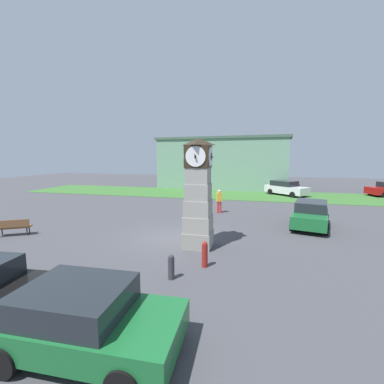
{
  "coord_description": "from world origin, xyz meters",
  "views": [
    {
      "loc": [
        4.11,
        -12.37,
        4.2
      ],
      "look_at": [
        0.63,
        1.59,
        2.21
      ],
      "focal_mm": 24.0,
      "sensor_mm": 36.0,
      "label": 1
    }
  ],
  "objects_px": {
    "bollard_near_tower": "(205,254)",
    "bench": "(13,226)",
    "car_by_building": "(85,318)",
    "car_far_lot": "(311,214)",
    "clock_tower": "(198,197)",
    "bollard_mid_row": "(171,267)",
    "car_silver_hatch": "(286,188)",
    "pedestrian_by_cars": "(219,200)"
  },
  "relations": [
    {
      "from": "clock_tower",
      "to": "bench",
      "type": "distance_m",
      "value": 10.1
    },
    {
      "from": "car_by_building",
      "to": "pedestrian_by_cars",
      "type": "height_order",
      "value": "pedestrian_by_cars"
    },
    {
      "from": "bollard_near_tower",
      "to": "bench",
      "type": "xyz_separation_m",
      "value": [
        -10.64,
        1.35,
        0.01
      ]
    },
    {
      "from": "clock_tower",
      "to": "bench",
      "type": "bearing_deg",
      "value": -175.49
    },
    {
      "from": "pedestrian_by_cars",
      "to": "bollard_mid_row",
      "type": "bearing_deg",
      "value": -90.72
    },
    {
      "from": "bollard_mid_row",
      "to": "bollard_near_tower",
      "type": "bearing_deg",
      "value": 53.26
    },
    {
      "from": "car_far_lot",
      "to": "bollard_mid_row",
      "type": "bearing_deg",
      "value": -125.76
    },
    {
      "from": "bollard_near_tower",
      "to": "bench",
      "type": "relative_size",
      "value": 0.61
    },
    {
      "from": "bollard_near_tower",
      "to": "car_silver_hatch",
      "type": "bearing_deg",
      "value": 75.97
    },
    {
      "from": "bollard_near_tower",
      "to": "bollard_mid_row",
      "type": "height_order",
      "value": "bollard_near_tower"
    },
    {
      "from": "clock_tower",
      "to": "car_silver_hatch",
      "type": "distance_m",
      "value": 18.85
    },
    {
      "from": "bollard_mid_row",
      "to": "bench",
      "type": "xyz_separation_m",
      "value": [
        -9.71,
        2.6,
        0.08
      ]
    },
    {
      "from": "car_silver_hatch",
      "to": "bench",
      "type": "distance_m",
      "value": 24.35
    },
    {
      "from": "bollard_near_tower",
      "to": "bench",
      "type": "height_order",
      "value": "bollard_near_tower"
    },
    {
      "from": "car_silver_hatch",
      "to": "pedestrian_by_cars",
      "type": "height_order",
      "value": "pedestrian_by_cars"
    },
    {
      "from": "car_by_building",
      "to": "car_silver_hatch",
      "type": "height_order",
      "value": "car_silver_hatch"
    },
    {
      "from": "clock_tower",
      "to": "car_by_building",
      "type": "bearing_deg",
      "value": -97.64
    },
    {
      "from": "pedestrian_by_cars",
      "to": "car_far_lot",
      "type": "bearing_deg",
      "value": -23.44
    },
    {
      "from": "clock_tower",
      "to": "bollard_near_tower",
      "type": "distance_m",
      "value": 2.91
    },
    {
      "from": "clock_tower",
      "to": "car_by_building",
      "type": "distance_m",
      "value": 7.19
    },
    {
      "from": "bollard_mid_row",
      "to": "car_by_building",
      "type": "distance_m",
      "value": 3.66
    },
    {
      "from": "pedestrian_by_cars",
      "to": "car_by_building",
      "type": "bearing_deg",
      "value": -93.48
    },
    {
      "from": "clock_tower",
      "to": "bollard_near_tower",
      "type": "relative_size",
      "value": 4.97
    },
    {
      "from": "car_silver_hatch",
      "to": "bollard_mid_row",
      "type": "bearing_deg",
      "value": -105.59
    },
    {
      "from": "clock_tower",
      "to": "car_far_lot",
      "type": "xyz_separation_m",
      "value": [
        5.79,
        4.92,
        -1.57
      ]
    },
    {
      "from": "car_by_building",
      "to": "car_silver_hatch",
      "type": "bearing_deg",
      "value": 74.96
    },
    {
      "from": "car_silver_hatch",
      "to": "car_far_lot",
      "type": "bearing_deg",
      "value": -89.8
    },
    {
      "from": "bollard_near_tower",
      "to": "car_silver_hatch",
      "type": "height_order",
      "value": "car_silver_hatch"
    },
    {
      "from": "car_far_lot",
      "to": "bench",
      "type": "height_order",
      "value": "car_far_lot"
    },
    {
      "from": "car_by_building",
      "to": "bench",
      "type": "relative_size",
      "value": 2.47
    },
    {
      "from": "clock_tower",
      "to": "bench",
      "type": "xyz_separation_m",
      "value": [
        -9.9,
        -0.78,
        -1.83
      ]
    },
    {
      "from": "bollard_mid_row",
      "to": "pedestrian_by_cars",
      "type": "distance_m",
      "value": 10.85
    },
    {
      "from": "car_by_building",
      "to": "car_far_lot",
      "type": "distance_m",
      "value": 13.64
    },
    {
      "from": "car_by_building",
      "to": "bollard_mid_row",
      "type": "bearing_deg",
      "value": 78.29
    },
    {
      "from": "bollard_mid_row",
      "to": "car_by_building",
      "type": "xyz_separation_m",
      "value": [
        -0.74,
        -3.57,
        0.3
      ]
    },
    {
      "from": "bollard_mid_row",
      "to": "car_silver_hatch",
      "type": "bearing_deg",
      "value": 74.41
    },
    {
      "from": "clock_tower",
      "to": "bollard_mid_row",
      "type": "relative_size",
      "value": 5.68
    },
    {
      "from": "bollard_mid_row",
      "to": "car_far_lot",
      "type": "xyz_separation_m",
      "value": [
        5.98,
        8.3,
        0.33
      ]
    },
    {
      "from": "car_far_lot",
      "to": "car_by_building",
      "type": "bearing_deg",
      "value": -119.5
    },
    {
      "from": "pedestrian_by_cars",
      "to": "clock_tower",
      "type": "bearing_deg",
      "value": -89.57
    },
    {
      "from": "car_silver_hatch",
      "to": "bench",
      "type": "bearing_deg",
      "value": -129.96
    },
    {
      "from": "bollard_near_tower",
      "to": "car_silver_hatch",
      "type": "xyz_separation_m",
      "value": [
        5.0,
        20.02,
        0.3
      ]
    }
  ]
}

